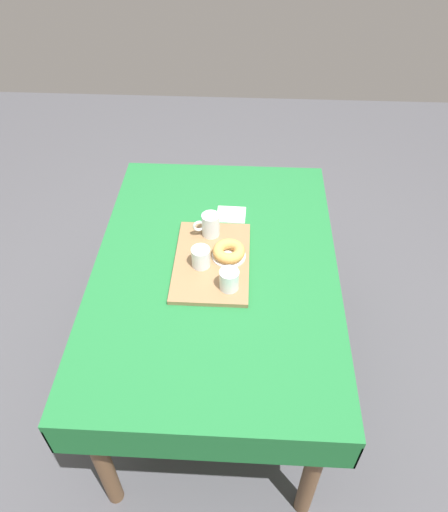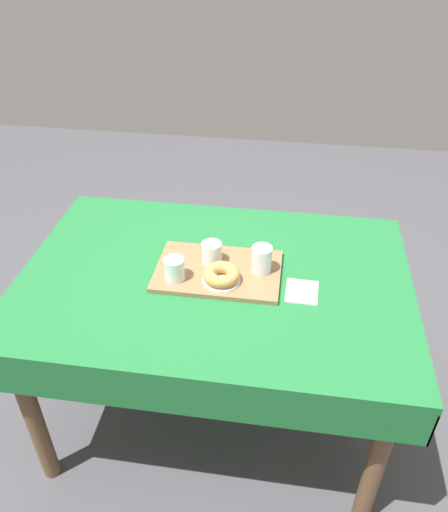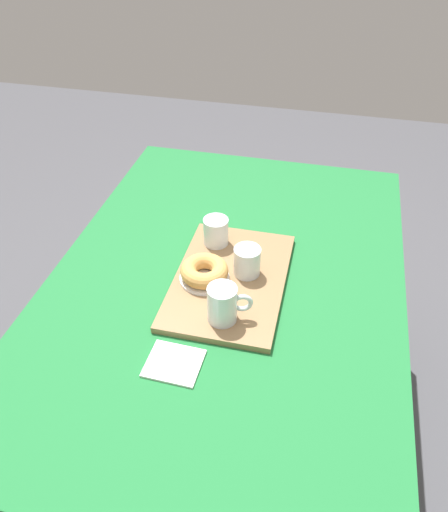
{
  "view_description": "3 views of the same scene",
  "coord_description": "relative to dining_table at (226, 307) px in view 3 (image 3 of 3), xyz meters",
  "views": [
    {
      "loc": [
        1.33,
        0.1,
        2.11
      ],
      "look_at": [
        0.01,
        0.03,
        0.83
      ],
      "focal_mm": 34.15,
      "sensor_mm": 36.0,
      "label": 1
    },
    {
      "loc": [
        -0.24,
        1.38,
        1.88
      ],
      "look_at": [
        -0.03,
        -0.03,
        0.84
      ],
      "focal_mm": 35.36,
      "sensor_mm": 36.0,
      "label": 2
    },
    {
      "loc": [
        -1.0,
        -0.23,
        1.69
      ],
      "look_at": [
        0.02,
        0.01,
        0.83
      ],
      "focal_mm": 35.73,
      "sensor_mm": 36.0,
      "label": 3
    }
  ],
  "objects": [
    {
      "name": "tea_mug_left",
      "position": [
        -0.16,
        -0.03,
        0.17
      ],
      "size": [
        0.07,
        0.11,
        0.1
      ],
      "color": "white",
      "rests_on": "serving_tray"
    },
    {
      "name": "water_glass_far",
      "position": [
        0.13,
        0.06,
        0.16
      ],
      "size": [
        0.07,
        0.07,
        0.08
      ],
      "color": "white",
      "rests_on": "serving_tray"
    },
    {
      "name": "water_glass_near",
      "position": [
        0.02,
        -0.05,
        0.16
      ],
      "size": [
        0.07,
        0.07,
        0.08
      ],
      "color": "white",
      "rests_on": "serving_tray"
    },
    {
      "name": "serving_tray",
      "position": [
        -0.01,
        -0.01,
        0.11
      ],
      "size": [
        0.44,
        0.29,
        0.02
      ],
      "primitive_type": "cube",
      "color": "olive",
      "rests_on": "dining_table"
    },
    {
      "name": "dining_table",
      "position": [
        0.0,
        0.0,
        0.0
      ],
      "size": [
        1.38,
        0.95,
        0.77
      ],
      "color": "#1E6B33",
      "rests_on": "ground"
    },
    {
      "name": "paper_napkin",
      "position": [
        -0.31,
        0.05,
        0.11
      ],
      "size": [
        0.11,
        0.13,
        0.01
      ],
      "primitive_type": "cube",
      "rotation": [
        0.0,
        0.0,
        -0.03
      ],
      "color": "white",
      "rests_on": "dining_table"
    },
    {
      "name": "sugar_donut_left",
      "position": [
        -0.03,
        0.05,
        0.15
      ],
      "size": [
        0.13,
        0.13,
        0.04
      ],
      "primitive_type": "torus",
      "color": "tan",
      "rests_on": "donut_plate_left"
    },
    {
      "name": "donut_plate_left",
      "position": [
        -0.03,
        0.05,
        0.13
      ],
      "size": [
        0.13,
        0.13,
        0.01
      ],
      "primitive_type": "cylinder",
      "color": "white",
      "rests_on": "serving_tray"
    },
    {
      "name": "ground_plane",
      "position": [
        0.0,
        0.0,
        -0.66
      ],
      "size": [
        6.0,
        6.0,
        0.0
      ],
      "primitive_type": "plane",
      "color": "#47474C"
    }
  ]
}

